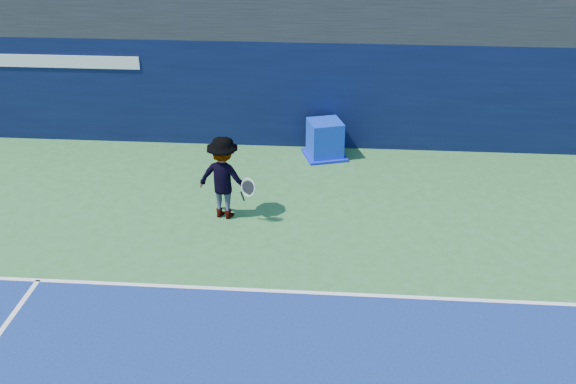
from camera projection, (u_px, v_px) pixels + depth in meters
The scene contains 6 objects.
baseline at pixel (294, 292), 12.15m from camera, with size 24.00×0.10×0.01m, color white.
stadium_band at pixel (315, 8), 18.04m from camera, with size 36.00×3.00×1.20m, color black.
back_wall_assembly at pixel (312, 91), 18.12m from camera, with size 36.00×1.03×3.00m.
equipment_cart at pixel (325, 141), 17.57m from camera, with size 1.34×1.34×1.03m.
tennis_player at pixel (224, 178), 14.35m from camera, with size 1.46×1.01×1.94m.
tennis_ball at pixel (234, 178), 14.10m from camera, with size 0.06×0.06×0.06m.
Camera 1 is at (0.65, -6.92, 7.25)m, focal length 40.00 mm.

